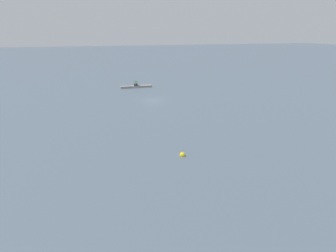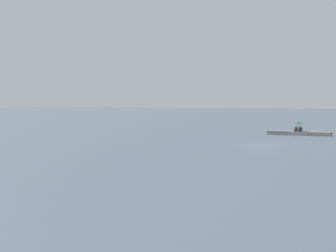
# 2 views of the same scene
# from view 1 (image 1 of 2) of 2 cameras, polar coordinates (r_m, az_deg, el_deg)

# --- Properties ---
(ground_plane) EXTENTS (500.00, 500.00, 0.00)m
(ground_plane) POSITION_cam_1_polar(r_m,az_deg,el_deg) (70.25, -2.63, 4.54)
(ground_plane) COLOR slate
(seawall_pier) EXTENTS (8.24, 1.52, 0.51)m
(seawall_pier) POSITION_cam_1_polar(r_m,az_deg,el_deg) (86.08, -5.60, 6.86)
(seawall_pier) COLOR gray
(seawall_pier) RESTS_ON ground_plane
(person_seated_blue_left) EXTENTS (0.40, 0.60, 0.73)m
(person_seated_blue_left) POSITION_cam_1_polar(r_m,az_deg,el_deg) (85.93, -5.46, 7.19)
(person_seated_blue_left) COLOR #1E2333
(person_seated_blue_left) RESTS_ON seawall_pier
(person_seated_maroon_right) EXTENTS (0.40, 0.60, 0.73)m
(person_seated_maroon_right) POSITION_cam_1_polar(r_m,az_deg,el_deg) (85.76, -5.82, 7.16)
(person_seated_maroon_right) COLOR #1E2333
(person_seated_maroon_right) RESTS_ON seawall_pier
(umbrella_open_green) EXTENTS (1.47, 1.47, 1.31)m
(umbrella_open_green) POSITION_cam_1_polar(r_m,az_deg,el_deg) (85.86, -5.68, 7.77)
(umbrella_open_green) COLOR black
(umbrella_open_green) RESTS_ON seawall_pier
(mooring_buoy_near) EXTENTS (0.69, 0.69, 0.69)m
(mooring_buoy_near) POSITION_cam_1_polar(r_m,az_deg,el_deg) (39.14, 2.53, -5.07)
(mooring_buoy_near) COLOR yellow
(mooring_buoy_near) RESTS_ON ground_plane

